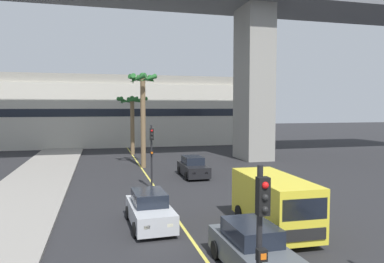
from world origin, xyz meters
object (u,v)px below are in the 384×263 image
Objects in this scene: palm_tree_near_median at (143,98)px; palm_tree_mid_median at (132,109)px; car_queue_second at (150,210)px; traffic_light_median_far at (152,148)px; car_queue_third at (252,249)px; car_queue_front at (193,167)px; delivery_van at (274,202)px; traffic_light_median_near at (261,239)px.

palm_tree_near_median reaches higher than palm_tree_mid_median.
car_queue_second is at bearing -95.67° from palm_tree_near_median.
palm_tree_near_median reaches higher than traffic_light_median_far.
car_queue_front is at bearing 82.31° from car_queue_third.
palm_tree_mid_median is (-0.11, 9.19, -1.04)m from palm_tree_near_median.
traffic_light_median_far reaches higher than car_queue_front.
palm_tree_mid_median is at bearing 90.66° from palm_tree_near_median.
car_queue_front and car_queue_second have the same top height.
car_queue_second is 7.78m from traffic_light_median_far.
palm_tree_near_median is at bearing 84.33° from car_queue_second.
delivery_van is at bearing -88.78° from car_queue_front.
traffic_light_median_near is at bearing -111.93° from car_queue_third.
car_queue_second is 1.01× the size of car_queue_third.
car_queue_third is 0.99× the size of traffic_light_median_near.
car_queue_front is 0.98× the size of traffic_light_median_near.
traffic_light_median_far is 0.63× the size of palm_tree_mid_median.
palm_tree_mid_median reaches higher than traffic_light_median_near.
palm_tree_near_median is 1.26× the size of palm_tree_mid_median.
car_queue_second is at bearing -93.37° from palm_tree_mid_median.
car_queue_front is at bearing 42.70° from traffic_light_median_far.
car_queue_third is at bearing -63.87° from car_queue_second.
car_queue_front is 8.24m from palm_tree_near_median.
palm_tree_mid_median reaches higher than car_queue_second.
traffic_light_median_far reaches higher than car_queue_second.
car_queue_third is at bearing -87.85° from palm_tree_mid_median.
palm_tree_mid_median is at bearing 88.92° from traffic_light_median_far.
traffic_light_median_far is (1.15, 7.44, 1.99)m from car_queue_second.
palm_tree_mid_median reaches higher than car_queue_third.
delivery_van is (0.27, -12.85, 0.57)m from car_queue_front.
palm_tree_near_median is at bearing 87.06° from traffic_light_median_far.
palm_tree_mid_median is (0.52, 34.78, 2.44)m from traffic_light_median_near.
palm_tree_mid_median is (-1.15, 30.63, 4.44)m from car_queue_third.
traffic_light_median_far is (-3.68, -3.39, 1.99)m from car_queue_front.
traffic_light_median_near and traffic_light_median_far have the same top height.
palm_tree_near_median is (-1.05, 21.44, 5.48)m from car_queue_third.
traffic_light_median_near is (-1.67, -4.15, 1.99)m from car_queue_third.
traffic_light_median_near reaches higher than delivery_van.
car_queue_third is (2.64, -5.38, 0.00)m from car_queue_second.
traffic_light_median_far is at bearing -137.30° from car_queue_front.
car_queue_second is 0.99× the size of traffic_light_median_near.
traffic_light_median_near is 0.63× the size of palm_tree_mid_median.
traffic_light_median_near is (0.97, -9.53, 1.99)m from car_queue_second.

